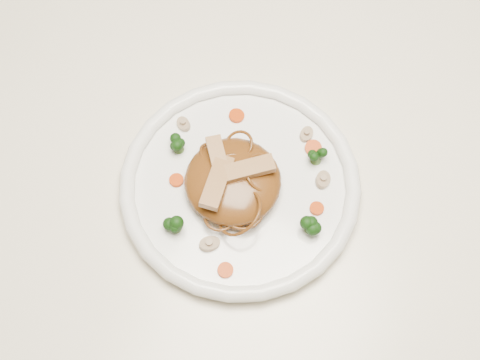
% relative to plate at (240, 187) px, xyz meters
% --- Properties ---
extents(ground, '(4.00, 4.00, 0.00)m').
position_rel_plate_xyz_m(ground, '(0.04, 0.06, -0.76)').
color(ground, brown).
rests_on(ground, ground).
extents(table, '(1.20, 0.80, 0.75)m').
position_rel_plate_xyz_m(table, '(0.04, 0.06, -0.11)').
color(table, white).
rests_on(table, ground).
extents(plate, '(0.35, 0.35, 0.02)m').
position_rel_plate_xyz_m(plate, '(0.00, 0.00, 0.00)').
color(plate, white).
rests_on(plate, table).
extents(noodle_mound, '(0.16, 0.16, 0.04)m').
position_rel_plate_xyz_m(noodle_mound, '(-0.01, -0.01, 0.03)').
color(noodle_mound, brown).
rests_on(noodle_mound, plate).
extents(chicken_a, '(0.07, 0.06, 0.01)m').
position_rel_plate_xyz_m(chicken_a, '(0.01, 0.00, 0.05)').
color(chicken_a, tan).
rests_on(chicken_a, noodle_mound).
extents(chicken_b, '(0.05, 0.06, 0.01)m').
position_rel_plate_xyz_m(chicken_b, '(-0.03, 0.01, 0.05)').
color(chicken_b, tan).
rests_on(chicken_b, noodle_mound).
extents(chicken_c, '(0.03, 0.07, 0.01)m').
position_rel_plate_xyz_m(chicken_c, '(-0.02, -0.02, 0.05)').
color(chicken_c, tan).
rests_on(chicken_c, noodle_mound).
extents(broccoli_0, '(0.02, 0.02, 0.03)m').
position_rel_plate_xyz_m(broccoli_0, '(0.08, 0.07, 0.02)').
color(broccoli_0, '#0F330A').
rests_on(broccoli_0, plate).
extents(broccoli_1, '(0.03, 0.03, 0.03)m').
position_rel_plate_xyz_m(broccoli_1, '(-0.09, 0.02, 0.02)').
color(broccoli_1, '#0F330A').
rests_on(broccoli_1, plate).
extents(broccoli_2, '(0.03, 0.03, 0.03)m').
position_rel_plate_xyz_m(broccoli_2, '(-0.05, -0.08, 0.02)').
color(broccoli_2, '#0F330A').
rests_on(broccoli_2, plate).
extents(broccoli_3, '(0.03, 0.03, 0.03)m').
position_rel_plate_xyz_m(broccoli_3, '(0.10, -0.03, 0.02)').
color(broccoli_3, '#0F330A').
rests_on(broccoli_3, plate).
extents(carrot_0, '(0.03, 0.03, 0.00)m').
position_rel_plate_xyz_m(carrot_0, '(0.07, 0.08, 0.01)').
color(carrot_0, '#D84407').
rests_on(carrot_0, plate).
extents(carrot_1, '(0.02, 0.02, 0.00)m').
position_rel_plate_xyz_m(carrot_1, '(-0.08, -0.02, 0.01)').
color(carrot_1, '#D84407').
rests_on(carrot_1, plate).
extents(carrot_2, '(0.02, 0.02, 0.00)m').
position_rel_plate_xyz_m(carrot_2, '(0.10, 0.00, 0.01)').
color(carrot_2, '#D84407').
rests_on(carrot_2, plate).
extents(carrot_3, '(0.03, 0.03, 0.00)m').
position_rel_plate_xyz_m(carrot_3, '(-0.04, 0.09, 0.01)').
color(carrot_3, '#D84407').
rests_on(carrot_3, plate).
extents(carrot_4, '(0.02, 0.02, 0.00)m').
position_rel_plate_xyz_m(carrot_4, '(0.02, -0.11, 0.01)').
color(carrot_4, '#D84407').
rests_on(carrot_4, plate).
extents(mushroom_0, '(0.04, 0.04, 0.01)m').
position_rel_plate_xyz_m(mushroom_0, '(-0.01, -0.09, 0.01)').
color(mushroom_0, tan).
rests_on(mushroom_0, plate).
extents(mushroom_1, '(0.03, 0.03, 0.01)m').
position_rel_plate_xyz_m(mushroom_1, '(0.10, 0.04, 0.01)').
color(mushroom_1, tan).
rests_on(mushroom_1, plate).
extents(mushroom_2, '(0.03, 0.03, 0.01)m').
position_rel_plate_xyz_m(mushroom_2, '(-0.10, 0.06, 0.01)').
color(mushroom_2, tan).
rests_on(mushroom_2, plate).
extents(mushroom_3, '(0.02, 0.02, 0.01)m').
position_rel_plate_xyz_m(mushroom_3, '(0.06, 0.10, 0.01)').
color(mushroom_3, tan).
rests_on(mushroom_3, plate).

